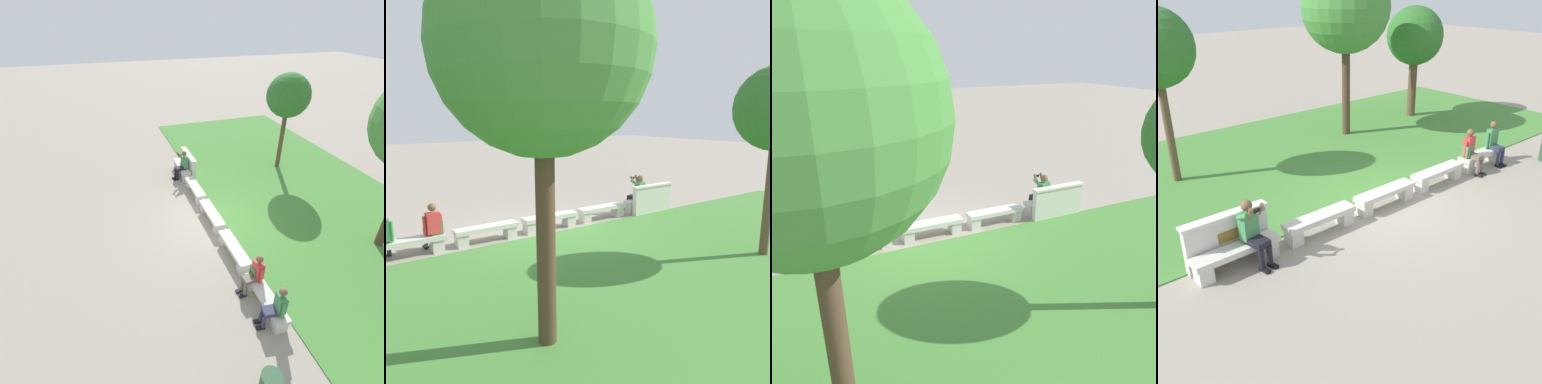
% 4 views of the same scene
% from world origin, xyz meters
% --- Properties ---
extents(ground_plane, '(80.00, 80.00, 0.00)m').
position_xyz_m(ground_plane, '(0.00, 0.00, 0.00)').
color(ground_plane, gray).
extents(grass_strip, '(21.63, 8.00, 0.03)m').
position_xyz_m(grass_strip, '(0.00, 4.38, 0.01)').
color(grass_strip, '#478438').
rests_on(grass_strip, ground).
extents(bench_main, '(1.72, 0.40, 0.45)m').
position_xyz_m(bench_main, '(-3.95, 0.00, 0.29)').
color(bench_main, beige).
rests_on(bench_main, ground).
extents(bench_near, '(1.72, 0.40, 0.45)m').
position_xyz_m(bench_near, '(-1.98, 0.00, 0.29)').
color(bench_near, beige).
rests_on(bench_near, ground).
extents(bench_mid, '(1.72, 0.40, 0.45)m').
position_xyz_m(bench_mid, '(0.00, 0.00, 0.29)').
color(bench_mid, beige).
rests_on(bench_mid, ground).
extents(bench_far, '(1.72, 0.40, 0.45)m').
position_xyz_m(bench_far, '(1.98, 0.00, 0.29)').
color(bench_far, beige).
rests_on(bench_far, ground).
extents(bench_end, '(1.72, 0.40, 0.45)m').
position_xyz_m(bench_end, '(3.95, 0.00, 0.29)').
color(bench_end, beige).
rests_on(bench_end, ground).
extents(backrest_wall_with_plaque, '(1.75, 0.24, 1.01)m').
position_xyz_m(backrest_wall_with_plaque, '(-3.95, 0.34, 0.52)').
color(backrest_wall_with_plaque, beige).
rests_on(backrest_wall_with_plaque, ground).
extents(person_photographer, '(0.52, 0.77, 1.32)m').
position_xyz_m(person_photographer, '(-3.61, -0.08, 0.74)').
color(person_photographer, black).
rests_on(person_photographer, ground).
extents(person_distant, '(0.48, 0.69, 1.26)m').
position_xyz_m(person_distant, '(3.35, -0.07, 0.67)').
color(person_distant, black).
rests_on(person_distant, ground).
extents(person_companion, '(0.48, 0.71, 1.26)m').
position_xyz_m(person_companion, '(4.45, -0.07, 0.67)').
color(person_companion, black).
rests_on(person_companion, ground).
extents(backpack, '(0.28, 0.24, 0.43)m').
position_xyz_m(backpack, '(3.26, 0.00, 0.63)').
color(backpack, '#4C7F47').
rests_on(backpack, bench_end).
extents(tree_right_background, '(1.95, 1.95, 4.49)m').
position_xyz_m(tree_right_background, '(-3.24, 4.79, 3.48)').
color(tree_right_background, brown).
rests_on(tree_right_background, ground).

